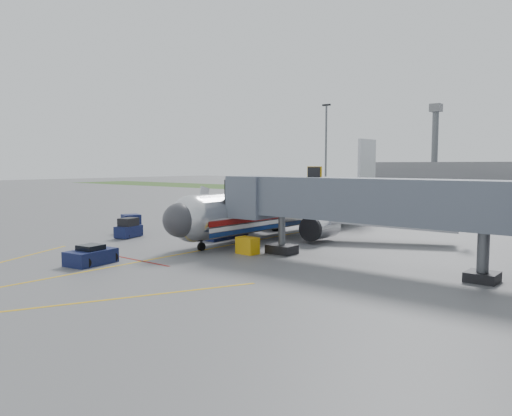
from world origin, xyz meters
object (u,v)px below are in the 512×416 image
Objects in this scene: airliner at (294,208)px; belt_loader at (223,233)px; ramp_worker at (235,224)px; pushback_tug at (91,256)px; baggage_tug at (129,229)px.

airliner reaches higher than belt_loader.
airliner is at bearing -0.86° from ramp_worker.
ramp_worker is at bearing -149.30° from airliner.
belt_loader is (-3.00, -7.52, -2.05)m from airliner.
airliner is 22.42m from pushback_tug.
ramp_worker reaches higher than pushback_tug.
baggage_tug is 1.90× the size of ramp_worker.
baggage_tug is 9.21m from belt_loader.
airliner is 8.35m from belt_loader.
pushback_tug is 1.21× the size of baggage_tug.
belt_loader is (7.63, 5.14, -0.25)m from baggage_tug.
belt_loader is 4.94m from ramp_worker.
ramp_worker is (-2.34, 4.35, 0.20)m from belt_loader.
baggage_tug is 0.61× the size of belt_loader.
baggage_tug is at bearing -146.01° from belt_loader.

